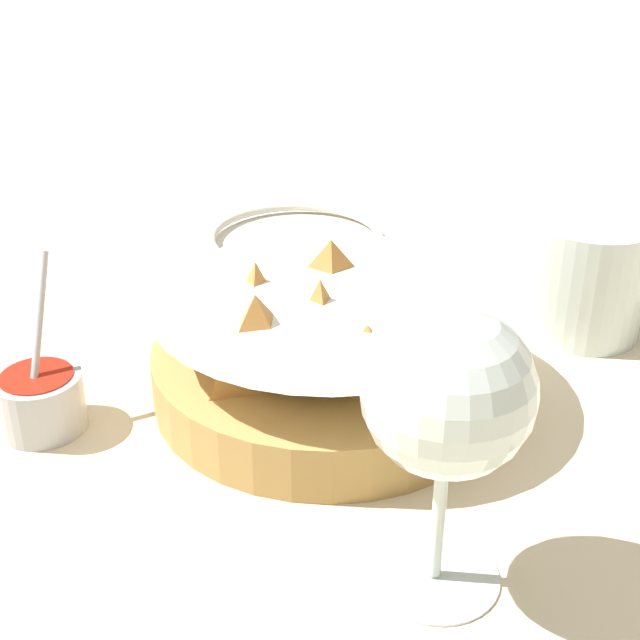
{
  "coord_description": "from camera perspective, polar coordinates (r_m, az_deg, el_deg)",
  "views": [
    {
      "loc": [
        -0.53,
        -0.09,
        0.34
      ],
      "look_at": [
        -0.01,
        0.0,
        0.06
      ],
      "focal_mm": 50.0,
      "sensor_mm": 36.0,
      "label": 1
    }
  ],
  "objects": [
    {
      "name": "ground_plane",
      "position": [
        0.63,
        0.65,
        -4.16
      ],
      "size": [
        4.0,
        4.0,
        0.0
      ],
      "primitive_type": "plane",
      "color": "beige"
    },
    {
      "name": "food_basket",
      "position": [
        0.61,
        -0.13,
        -1.91
      ],
      "size": [
        0.24,
        0.24,
        0.09
      ],
      "color": "#B2894C",
      "rests_on": "ground_plane"
    },
    {
      "name": "sauce_cup",
      "position": [
        0.61,
        -17.48,
        -4.79
      ],
      "size": [
        0.07,
        0.06,
        0.11
      ],
      "color": "#B7B7BC",
      "rests_on": "ground_plane"
    },
    {
      "name": "wine_glass",
      "position": [
        0.42,
        8.17,
        -5.11
      ],
      "size": [
        0.08,
        0.08,
        0.16
      ],
      "color": "silver",
      "rests_on": "ground_plane"
    },
    {
      "name": "beer_mug",
      "position": [
        0.72,
        16.73,
        2.43
      ],
      "size": [
        0.12,
        0.09,
        0.09
      ],
      "color": "silver",
      "rests_on": "ground_plane"
    },
    {
      "name": "side_plate",
      "position": [
        0.85,
        -1.54,
        5.13
      ],
      "size": [
        0.17,
        0.17,
        0.01
      ],
      "color": "silver",
      "rests_on": "ground_plane"
    }
  ]
}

